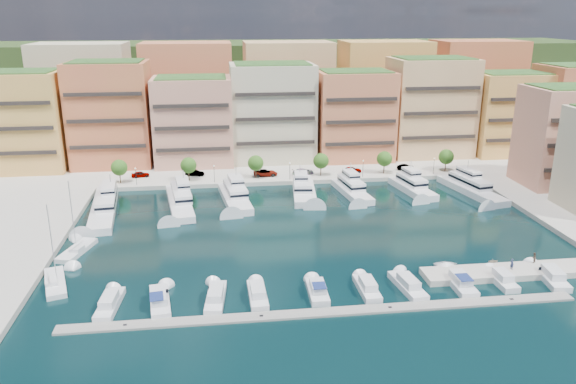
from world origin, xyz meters
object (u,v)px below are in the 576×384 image
Objects in this scene: yacht_4 at (351,190)px; cruiser_2 at (216,298)px; tree_0 at (119,168)px; person_0 at (512,264)px; cruiser_1 at (160,301)px; tender_0 at (446,265)px; lamppost_2 at (290,168)px; cruiser_3 at (258,295)px; car_1 at (195,173)px; car_5 at (406,167)px; cruiser_5 at (367,288)px; yacht_6 at (470,187)px; tree_4 at (384,159)px; yacht_1 at (180,200)px; tree_3 at (321,161)px; lamppost_3 at (363,166)px; lamppost_0 at (136,174)px; cruiser_0 at (110,304)px; cruiser_8 at (501,280)px; cruiser_9 at (551,277)px; tree_1 at (188,165)px; tree_5 at (446,157)px; yacht_0 at (104,205)px; person_1 at (534,258)px; yacht_2 at (235,195)px; car_3 at (303,172)px; yacht_3 at (304,191)px; yacht_5 at (412,186)px; cruiser_6 at (408,286)px; sailboat_0 at (55,283)px; cruiser_4 at (317,291)px; lamppost_4 at (434,163)px; car_2 at (265,173)px; car_0 at (140,174)px; tree_2 at (256,163)px; tender_1 at (493,261)px; car_4 at (352,170)px; lamppost_1 at (214,171)px; cruiser_7 at (459,283)px.

yacht_4 reaches higher than cruiser_2.
person_0 is at bearing -39.20° from tree_0.
cruiser_1 is 45.58m from tender_0.
cruiser_3 is at bearing -102.23° from lamppost_2.
car_1 reaches higher than car_5.
yacht_6 is at bearing 50.62° from cruiser_5.
yacht_1 is (-49.44, -14.91, -3.65)m from tree_4.
yacht_1 is (-33.44, -14.91, -3.65)m from tree_3.
yacht_4 is 60.01m from cruiser_1.
lamppost_0 is at bearing 180.00° from lamppost_3.
cruiser_0 and cruiser_8 have the same top height.
person_0 reaches higher than cruiser_2.
tree_3 is 10.30m from lamppost_3.
tree_1 is at bearing 134.60° from cruiser_9.
tree_0 is 0.60× the size of cruiser_1.
yacht_1 is (-65.44, -14.91, -3.65)m from tree_5.
tree_1 is 0.26× the size of yacht_6.
yacht_0 reaches higher than person_1.
lamppost_2 reaches higher than cruiser_3.
car_3 is (17.51, 14.74, 0.59)m from yacht_2.
yacht_3 is at bearing 6.05° from yacht_1.
tree_0 is 0.34× the size of yacht_5.
cruiser_6 is at bearing -87.62° from tree_3.
cruiser_6 is 53.28m from sailboat_0.
yacht_2 is 45.85m from cruiser_4.
lamppost_4 is 0.45× the size of cruiser_2.
yacht_5 is 2.80× the size of car_2.
cruiser_5 is 0.60× the size of sailboat_0.
tree_0 is 0.62× the size of cruiser_9.
yacht_1 is at bearing -155.97° from tree_3.
car_0 is (-43.91, 4.41, -3.01)m from tree_3.
yacht_0 is 1.22× the size of yacht_6.
car_1 is at bearing 155.63° from yacht_4.
cruiser_0 is at bearing -31.14° from person_1.
tree_4 is at bearing 180.00° from tree_5.
tree_2 is 1.02× the size of car_3.
cruiser_5 is at bearing 109.67° from tender_1.
sailboat_0 is 57.27m from car_1.
cruiser_3 is at bearing 0.01° from cruiser_0.
cruiser_0 is (-45.60, -45.82, -0.54)m from yacht_4.
yacht_5 is 3.47× the size of car_4.
tree_1 reaches higher than person_1.
car_4 is (28.28, 59.53, 1.26)m from cruiser_3.
yacht_0 reaches higher than cruiser_5.
lamppost_1 is 75.86m from cruiser_9.
cruiser_3 is 0.64× the size of sailboat_0.
person_0 is (9.66, 2.55, 1.32)m from cruiser_7.
cruiser_2 is at bearing -114.19° from tree_3.
yacht_3 is 10.38× the size of tender_1.
cruiser_7 is at bearing -65.52° from tree_2.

